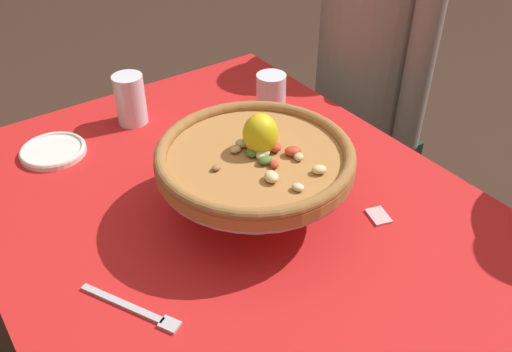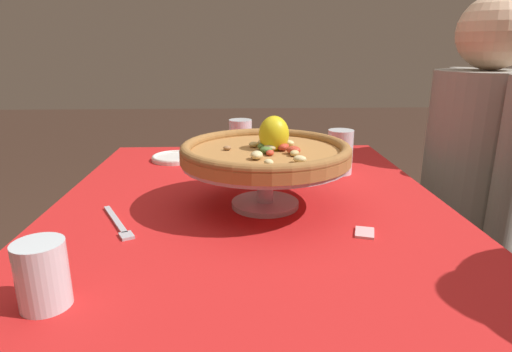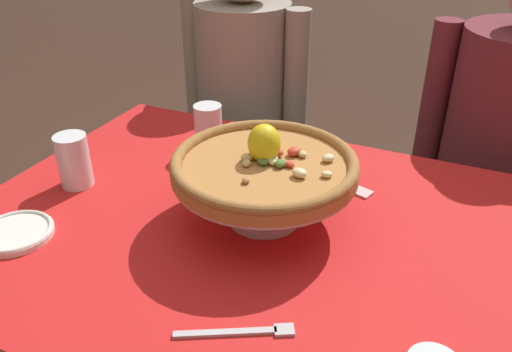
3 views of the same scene
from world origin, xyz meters
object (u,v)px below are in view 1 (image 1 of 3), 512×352
Objects in this scene: pizza_stand at (255,176)px; side_plate at (53,151)px; water_glass_back_left at (271,101)px; pizza at (256,155)px; dinner_fork at (135,309)px; water_glass_side_left at (131,103)px; sugar_packet at (379,216)px; diner_left at (365,97)px.

pizza_stand is 0.51m from side_plate.
pizza is at bearing -41.48° from water_glass_back_left.
pizza_stand is 2.07× the size of dinner_fork.
dinner_fork is at bearing -4.75° from side_plate.
dinner_fork is (0.55, -0.26, -0.05)m from water_glass_side_left.
pizza is 0.28m from sugar_packet.
sugar_packet is (0.06, 0.49, -0.00)m from dinner_fork.
pizza_stand is 0.33m from dinner_fork.
side_plate reaches higher than dinner_fork.
water_glass_back_left is 0.71× the size of dinner_fork.
water_glass_side_left is 0.70× the size of dinner_fork.
water_glass_side_left is (-0.46, -0.05, -0.08)m from pizza.
sugar_packet is (0.16, 0.18, -0.13)m from pizza.
water_glass_back_left and water_glass_side_left have the same top height.
water_glass_back_left is 0.53m from side_plate.
pizza is at bearing 6.74° from water_glass_side_left.
water_glass_side_left is 0.85× the size of side_plate.
pizza reaches higher than sugar_packet.
water_glass_side_left is 0.79m from diner_left.
dinner_fork is at bearing -97.38° from sugar_packet.
dinner_fork is (0.10, -0.31, -0.13)m from pizza.
sugar_packet is at bearing 48.89° from pizza.
water_glass_back_left is 2.52× the size of sugar_packet.
diner_left reaches higher than pizza.
side_plate is (-0.43, -0.27, -0.12)m from pizza.
side_plate is 0.53m from dinner_fork.
water_glass_side_left is 0.10× the size of diner_left.
sugar_packet is 0.04× the size of diner_left.
water_glass_back_left is at bearing -74.91° from diner_left.
water_glass_side_left is at bearing 155.12° from dinner_fork.
pizza_stand is at bearing -90.36° from pizza.
side_plate is 0.12× the size of diner_left.
diner_left is (-0.39, 0.71, -0.22)m from pizza_stand.
pizza_stand is 0.35m from water_glass_back_left.
water_glass_side_left is 0.61m from dinner_fork.
dinner_fork reaches higher than sugar_packet.
sugar_packet is at bearing 21.11° from water_glass_side_left.
water_glass_back_left is 1.01× the size of water_glass_side_left.
sugar_packet is (0.42, -0.05, -0.05)m from water_glass_back_left.
side_plate is at bearing -92.46° from diner_left.
sugar_packet is 0.77m from diner_left.
pizza is at bearing -61.22° from diner_left.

